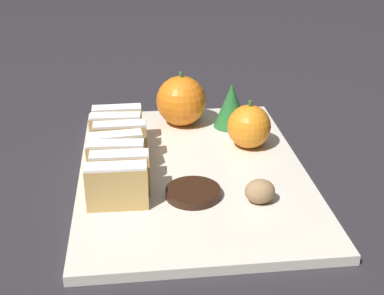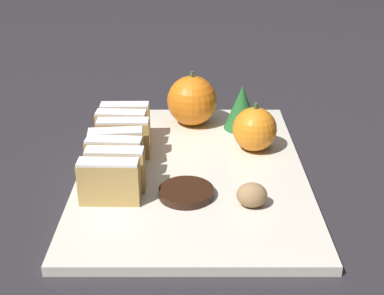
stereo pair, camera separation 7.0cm
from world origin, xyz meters
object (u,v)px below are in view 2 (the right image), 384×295
at_px(orange_far, 192,101).
at_px(walnut, 252,195).
at_px(orange_near, 255,129).
at_px(chocolate_cookie, 186,192).

height_order(orange_far, walnut, orange_far).
bearing_deg(orange_near, walnut, -96.95).
height_order(orange_near, chocolate_cookie, orange_near).
height_order(orange_far, chocolate_cookie, orange_far).
relative_size(orange_far, walnut, 2.38).
bearing_deg(walnut, orange_far, 105.84).
bearing_deg(chocolate_cookie, walnut, -16.36).
height_order(orange_near, orange_far, orange_far).
relative_size(orange_near, walnut, 1.95).
xyz_separation_m(orange_far, walnut, (0.07, -0.25, -0.02)).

